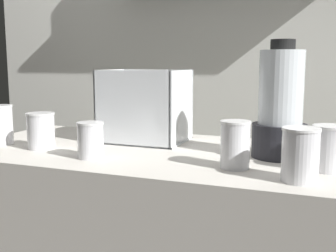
{
  "coord_description": "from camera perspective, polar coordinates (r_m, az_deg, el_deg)",
  "views": [
    {
      "loc": [
        0.47,
        -1.22,
        1.18
      ],
      "look_at": [
        0.0,
        0.0,
        0.98
      ],
      "focal_mm": 44.47,
      "sensor_mm": 36.0,
      "label": 1
    }
  ],
  "objects": [
    {
      "name": "back_wall_unit",
      "position": [
        2.04,
        7.84,
        10.97
      ],
      "size": [
        2.6,
        0.24,
        2.5
      ],
      "color": "silver",
      "rests_on": "ground_plane"
    },
    {
      "name": "carrot_display_bin",
      "position": [
        1.49,
        -3.04,
        1.05
      ],
      "size": [
        0.29,
        0.22,
        0.25
      ],
      "color": "white",
      "rests_on": "counter"
    },
    {
      "name": "blender_pitcher",
      "position": [
        1.27,
        15.14,
        2.25
      ],
      "size": [
        0.16,
        0.16,
        0.35
      ],
      "color": "black",
      "rests_on": "counter"
    },
    {
      "name": "juice_cup_orange_far_left",
      "position": [
        1.55,
        -21.95,
        -0.15
      ],
      "size": [
        0.08,
        0.08,
        0.14
      ],
      "color": "white",
      "rests_on": "counter"
    },
    {
      "name": "juice_cup_carrot_left",
      "position": [
        1.42,
        -17.01,
        -0.93
      ],
      "size": [
        0.09,
        0.09,
        0.12
      ],
      "color": "white",
      "rests_on": "counter"
    },
    {
      "name": "juice_cup_beet_middle",
      "position": [
        1.25,
        -10.56,
        -2.12
      ],
      "size": [
        0.08,
        0.08,
        0.11
      ],
      "color": "white",
      "rests_on": "counter"
    },
    {
      "name": "juice_cup_orange_right",
      "position": [
        1.12,
        9.19,
        -2.82
      ],
      "size": [
        0.08,
        0.08,
        0.13
      ],
      "color": "white",
      "rests_on": "counter"
    },
    {
      "name": "juice_cup_mango_far_right",
      "position": [
        1.03,
        17.65,
        -4.28
      ],
      "size": [
        0.09,
        0.09,
        0.13
      ],
      "color": "white",
      "rests_on": "counter"
    },
    {
      "name": "juice_cup_carrot_rightmost",
      "position": [
        1.16,
        21.3,
        -3.14
      ],
      "size": [
        0.09,
        0.09,
        0.12
      ],
      "color": "white",
      "rests_on": "counter"
    }
  ]
}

